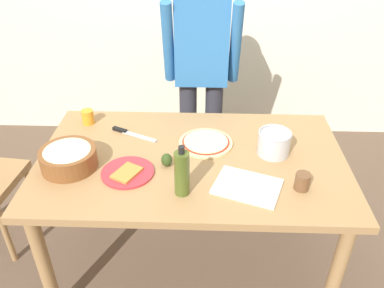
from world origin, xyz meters
name	(u,v)px	position (x,y,z in m)	size (l,w,h in m)	color
ground	(192,256)	(0.00, 0.00, 0.00)	(8.00, 8.00, 0.00)	brown
dining_table	(192,171)	(0.00, 0.00, 0.67)	(1.60, 0.96, 0.76)	#A37A4C
person_cook	(202,69)	(0.04, 0.76, 0.94)	(0.49, 0.25, 1.62)	#2D2D38
pizza_raw_on_board	(206,142)	(0.07, 0.13, 0.77)	(0.29, 0.29, 0.02)	beige
plate_with_slice	(128,172)	(-0.31, -0.15, 0.77)	(0.26, 0.26, 0.02)	red
popcorn_bowl	(68,157)	(-0.61, -0.10, 0.82)	(0.28, 0.28, 0.11)	brown
olive_oil_bottle	(182,173)	(-0.03, -0.28, 0.87)	(0.07, 0.07, 0.26)	#47561E
steel_pot	(274,143)	(0.43, 0.05, 0.83)	(0.17, 0.17, 0.13)	#B7B7BC
cup_orange	(88,117)	(-0.63, 0.33, 0.80)	(0.07, 0.07, 0.09)	orange
cup_small_brown	(302,181)	(0.52, -0.23, 0.80)	(0.07, 0.07, 0.09)	brown
cutting_board_white	(247,186)	(0.27, -0.24, 0.77)	(0.30, 0.22, 0.01)	white
chef_knife	(129,133)	(-0.37, 0.22, 0.77)	(0.27, 0.15, 0.02)	silver
avocado	(167,160)	(-0.12, -0.08, 0.80)	(0.06, 0.06, 0.07)	#2D4219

